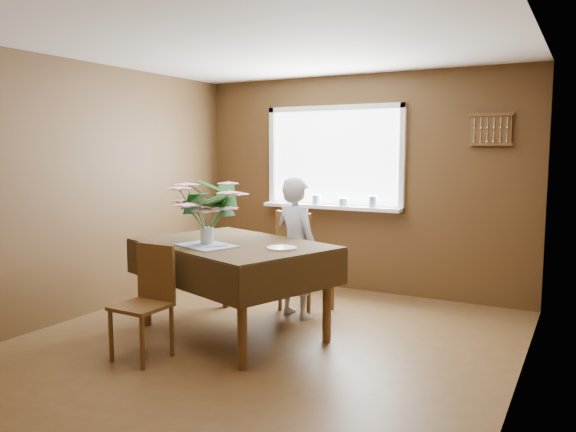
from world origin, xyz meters
The scene contains 14 objects.
floor centered at (0.00, 0.00, 0.00)m, with size 4.50×4.50×0.00m, color #51361B.
ceiling centered at (0.00, 0.00, 2.50)m, with size 4.50×4.50×0.00m, color white.
wall_back centered at (0.00, 2.25, 1.25)m, with size 4.00×4.00×0.00m, color brown.
wall_left centered at (-2.00, 0.00, 1.25)m, with size 4.50×4.50×0.00m, color brown.
wall_right centered at (2.00, 0.00, 1.25)m, with size 4.50×4.50×0.00m, color brown.
window_assembly centered at (-0.29, 2.20, 1.36)m, with size 1.72×0.20×1.22m.
spoon_rack centered at (1.45, 2.22, 1.85)m, with size 0.44×0.05×0.33m.
dining_table centered at (-0.38, 0.21, 0.73)m, with size 1.99×1.65×0.83m.
chair_far centered at (-0.16, 1.11, 0.56)m, with size 0.53×0.53×1.04m.
chair_near centered at (-0.66, -0.57, 0.49)m, with size 0.39×0.39×0.89m.
seated_woman centered at (-0.13, 0.96, 0.69)m, with size 0.51×0.33×1.38m, color white.
flower_bouquet centered at (-0.52, 0.04, 1.16)m, with size 0.60×0.60×0.51m.
side_plate centered at (0.16, 0.14, 0.83)m, with size 0.25×0.25×0.01m, color white.
table_knife centered at (-0.34, -0.08, 0.84)m, with size 0.02×0.20×0.00m, color silver.
Camera 1 is at (2.40, -3.85, 1.63)m, focal length 35.00 mm.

